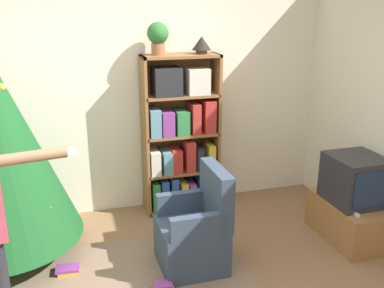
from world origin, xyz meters
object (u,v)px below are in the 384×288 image
at_px(bookshelf, 181,140).
at_px(table_lamp, 202,44).
at_px(television, 355,179).
at_px(potted_plant, 158,36).
at_px(armchair, 196,233).

xyz_separation_m(bookshelf, table_lamp, (0.23, 0.01, 1.03)).
relative_size(television, table_lamp, 2.57).
bearing_deg(potted_plant, television, -34.48).
bearing_deg(potted_plant, bookshelf, -2.96).
height_order(armchair, potted_plant, potted_plant).
height_order(television, potted_plant, potted_plant).
bearing_deg(bookshelf, armchair, -98.83).
distance_m(television, armchair, 1.64).
bearing_deg(bookshelf, table_lamp, 2.89).
bearing_deg(television, armchair, -179.55).
relative_size(television, armchair, 0.56).
height_order(bookshelf, armchair, bookshelf).
height_order(armchair, table_lamp, table_lamp).
bearing_deg(armchair, table_lamp, 159.82).
height_order(television, table_lamp, table_lamp).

